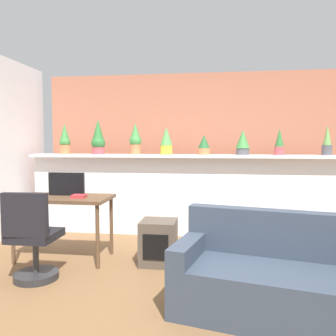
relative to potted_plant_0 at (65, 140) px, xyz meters
The scene contains 18 objects.
ground_plane 3.06m from the potted_plant_0, 46.34° to the right, with size 12.00×12.00×0.00m, color brown.
divider_wall 2.05m from the potted_plant_0, ahead, with size 4.72×0.16×1.17m, color white.
plant_shelf 1.89m from the potted_plant_0, ahead, with size 4.72×0.38×0.04m, color white.
brick_wall_behind 1.98m from the potted_plant_0, 18.85° to the left, with size 4.72×0.10×2.50m, color #AD664C.
potted_plant_0 is the anchor object (origin of this frame).
potted_plant_1 0.54m from the potted_plant_0, ahead, with size 0.21×0.21×0.52m.
potted_plant_2 1.10m from the potted_plant_0, ahead, with size 0.18×0.18×0.46m.
potted_plant_3 1.58m from the potted_plant_0, ahead, with size 0.18×0.18×0.41m.
potted_plant_4 2.13m from the potted_plant_0, ahead, with size 0.18×0.18×0.28m.
potted_plant_5 2.68m from the potted_plant_0, ahead, with size 0.20×0.20×0.36m.
potted_plant_6 3.18m from the potted_plant_0, ahead, with size 0.14×0.14×0.37m.
potted_plant_7 3.82m from the potted_plant_0, ahead, with size 0.14×0.14×0.43m.
desk 1.52m from the potted_plant_0, 66.54° to the right, with size 1.10×0.60×0.75m.
tv_monitor 1.35m from the potted_plant_0, 64.89° to the right, with size 0.44×0.04×0.28m, color black.
office_chair 2.21m from the potted_plant_0, 74.96° to the right, with size 0.45×0.45×0.91m.
side_cube_shelf 2.37m from the potted_plant_0, 36.21° to the right, with size 0.40×0.41×0.50m.
book_on_desk 1.61m from the potted_plant_0, 59.80° to the right, with size 0.15×0.14×0.04m, color #B22D33.
couch 3.73m from the potted_plant_0, 38.73° to the right, with size 1.69×1.09×0.80m.
Camera 1 is at (0.42, -3.03, 1.38)m, focal length 36.60 mm.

